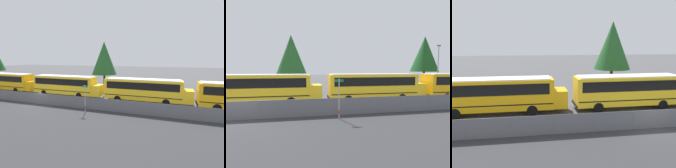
# 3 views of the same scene
# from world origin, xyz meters

# --- Properties ---
(ground_plane) EXTENTS (200.00, 200.00, 0.00)m
(ground_plane) POSITION_xyz_m (0.00, 0.00, 0.00)
(ground_plane) COLOR #4C4C4F
(fence) EXTENTS (99.83, 0.07, 1.47)m
(fence) POSITION_xyz_m (0.00, -0.00, 0.75)
(fence) COLOR #9EA0A5
(fence) RESTS_ON ground_plane
(school_bus_3) EXTENTS (11.92, 2.47, 3.32)m
(school_bus_3) POSITION_xyz_m (0.64, 5.41, 1.96)
(school_bus_3) COLOR yellow
(school_bus_3) RESTS_ON ground_plane
(school_bus_4) EXTENTS (11.92, 2.47, 3.32)m
(school_bus_4) POSITION_xyz_m (13.33, 5.45, 1.96)
(school_bus_4) COLOR yellow
(school_bus_4) RESTS_ON ground_plane
(street_sign) EXTENTS (0.70, 0.09, 3.16)m
(street_sign) POSITION_xyz_m (7.66, -1.18, 1.67)
(street_sign) COLOR #B7B7BC
(street_sign) RESTS_ON ground_plane
(light_pole) EXTENTS (0.60, 0.24, 8.03)m
(light_pole) POSITION_xyz_m (28.26, 12.83, 4.40)
(light_pole) COLOR gray
(light_pole) RESTS_ON ground_plane
(tree_1) EXTENTS (5.34, 5.34, 9.55)m
(tree_1) POSITION_xyz_m (2.91, 16.42, 6.07)
(tree_1) COLOR #51381E
(tree_1) RESTS_ON ground_plane
(tree_3) EXTENTS (5.42, 5.42, 10.38)m
(tree_3) POSITION_xyz_m (28.93, 17.39, 6.84)
(tree_3) COLOR #51381E
(tree_3) RESTS_ON ground_plane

